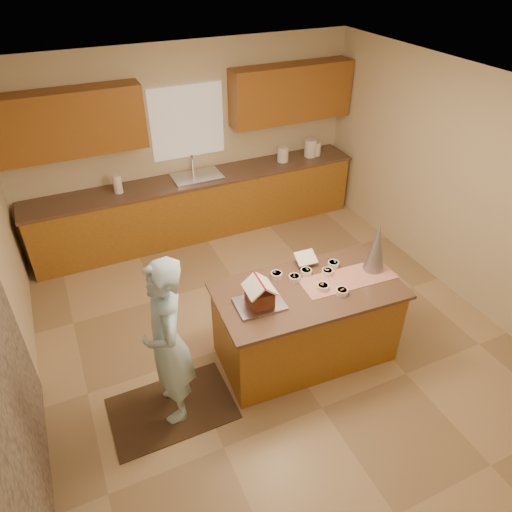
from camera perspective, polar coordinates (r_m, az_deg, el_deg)
name	(u,v)px	position (r m, az deg, el deg)	size (l,w,h in m)	color
floor	(271,333)	(5.54, 1.83, -9.35)	(5.50, 5.50, 0.00)	tan
ceiling	(277,98)	(4.14, 2.55, 18.52)	(5.50, 5.50, 0.00)	silver
wall_back	(188,142)	(7.00, -8.20, 13.52)	(5.50, 5.50, 0.00)	beige
wall_front	(491,474)	(3.20, 26.55, -22.52)	(5.50, 5.50, 0.00)	beige
wall_right	(463,188)	(6.11, 23.81, 7.55)	(5.50, 5.50, 0.00)	beige
stone_accent	(8,382)	(3.84, -27.86, -13.29)	(2.50, 2.50, 0.00)	gray
window_curtain	(187,122)	(6.88, -8.33, 15.77)	(1.05, 0.03, 1.00)	white
back_counter_base	(199,207)	(7.13, -6.86, 5.93)	(4.80, 0.60, 0.88)	#9D6820
back_counter_top	(197,179)	(6.92, -7.12, 9.26)	(4.85, 0.63, 0.04)	brown
upper_cabinet_left	(68,123)	(6.42, -21.81, 14.68)	(1.85, 0.35, 0.80)	#966220
upper_cabinet_right	(291,93)	(7.24, 4.30, 19.07)	(1.85, 0.35, 0.80)	#966220
sink	(197,179)	(6.92, -7.12, 9.18)	(0.70, 0.45, 0.12)	silver
faucet	(192,164)	(7.01, -7.70, 11.00)	(0.03, 0.03, 0.28)	silver
island_base	(306,324)	(5.04, 6.05, -8.18)	(1.79, 0.90, 0.88)	#9D6820
island_top	(309,290)	(4.74, 6.38, -4.14)	(1.87, 0.98, 0.04)	brown
table_runner	(348,278)	(4.92, 11.07, -2.68)	(1.00, 0.36, 0.01)	#B01D0C
baking_tray	(260,304)	(4.50, 0.43, -5.82)	(0.46, 0.34, 0.02)	silver
cookbook	(306,258)	(5.00, 6.05, -0.22)	(0.22, 0.02, 0.18)	white
tinsel_tree	(376,247)	(4.96, 14.38, 1.01)	(0.22, 0.22, 0.55)	silver
rug	(172,408)	(4.91, -10.11, -17.70)	(1.17, 0.76, 0.01)	black
boy	(168,343)	(4.27, -10.65, -10.36)	(0.63, 0.41, 1.73)	#B0DFFA
canister_a	(283,154)	(7.35, 3.28, 12.21)	(0.17, 0.17, 0.23)	white
canister_b	(310,148)	(7.56, 6.61, 12.88)	(0.19, 0.19, 0.27)	white
canister_c	(316,149)	(7.62, 7.29, 12.77)	(0.15, 0.15, 0.21)	white
paper_towel	(118,184)	(6.65, -16.42, 8.36)	(0.12, 0.12, 0.25)	white
gingerbread_house	(260,294)	(4.43, 0.44, -4.67)	(0.29, 0.29, 0.28)	brown
candy_bowls	(315,277)	(4.84, 7.10, -2.53)	(0.75, 0.63, 0.05)	#CD4F24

